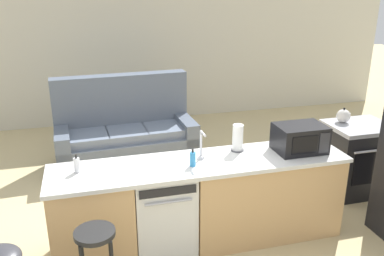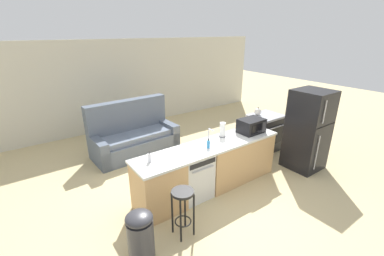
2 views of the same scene
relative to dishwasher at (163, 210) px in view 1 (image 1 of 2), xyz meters
The scene contains 13 objects.
ground_plane 0.49m from the dishwasher, ahead, with size 24.00×24.00×0.00m, color tan.
wall_back 4.33m from the dishwasher, 82.54° to the left, with size 10.00×0.06×2.60m.
kitchen_counter 0.49m from the dishwasher, ahead, with size 2.94×0.66×0.90m.
dishwasher is the anchor object (origin of this frame).
stove_range 2.66m from the dishwasher, 11.91° to the left, with size 0.76×0.68×0.90m.
microwave 1.57m from the dishwasher, ahead, with size 0.50×0.37×0.28m.
sink_faucet 0.74m from the dishwasher, ahead, with size 0.07×0.18×0.30m.
paper_towel_roll 1.05m from the dishwasher, 11.70° to the left, with size 0.14×0.14×0.28m.
soap_bottle 0.63m from the dishwasher, 14.38° to the right, with size 0.06×0.06×0.18m.
dish_soap_bottle 0.95m from the dishwasher, behind, with size 0.06×0.06×0.18m.
kettle 2.59m from the dishwasher, 15.58° to the left, with size 0.21×0.17×0.19m.
bar_stool 0.96m from the dishwasher, 133.94° to the right, with size 0.32×0.32×0.74m.
couch 2.30m from the dishwasher, 92.97° to the left, with size 2.04×1.00×1.27m.
Camera 1 is at (-0.88, -3.47, 2.53)m, focal length 38.00 mm.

